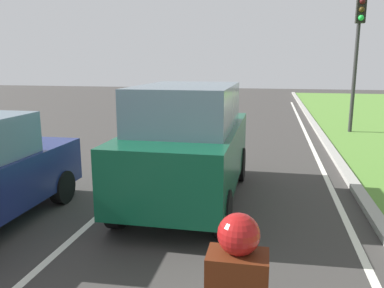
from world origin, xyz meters
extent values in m
plane|color=#383533|center=(0.00, 14.00, 0.00)|extent=(60.00, 60.00, 0.00)
cube|color=silver|center=(-0.70, 14.00, 0.00)|extent=(0.12, 32.00, 0.01)
cube|color=silver|center=(3.60, 14.00, 0.00)|extent=(0.12, 32.00, 0.01)
cube|color=#9E9B93|center=(4.10, 14.00, 0.06)|extent=(0.24, 48.00, 0.12)
cube|color=#0C472D|center=(0.71, 9.62, 0.93)|extent=(1.91, 4.50, 1.10)
cube|color=slate|center=(0.71, 9.47, 1.88)|extent=(1.71, 2.70, 0.80)
cylinder|color=black|center=(-0.16, 11.15, 0.38)|extent=(0.22, 0.76, 0.76)
cylinder|color=black|center=(1.59, 11.15, 0.38)|extent=(0.22, 0.76, 0.76)
cylinder|color=black|center=(-0.17, 8.09, 0.38)|extent=(0.22, 0.76, 0.76)
cylinder|color=black|center=(1.58, 8.09, 0.38)|extent=(0.22, 0.76, 0.76)
cylinder|color=black|center=(-1.66, 8.96, 0.32)|extent=(0.22, 0.64, 0.64)
sphere|color=maroon|center=(2.07, 4.74, 1.60)|extent=(0.28, 0.28, 0.28)
cylinder|color=#2D2D2D|center=(5.27, 18.17, 2.62)|extent=(0.14, 0.14, 5.25)
cube|color=black|center=(5.27, 17.97, 4.52)|extent=(0.32, 0.24, 0.90)
sphere|color=#3F0F0F|center=(5.27, 17.84, 4.80)|extent=(0.20, 0.20, 0.20)
sphere|color=#382B0C|center=(5.27, 17.84, 4.52)|extent=(0.20, 0.20, 0.20)
sphere|color=green|center=(5.27, 17.84, 4.24)|extent=(0.20, 0.20, 0.20)
camera|label=1|loc=(2.24, 2.37, 2.69)|focal=36.53mm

